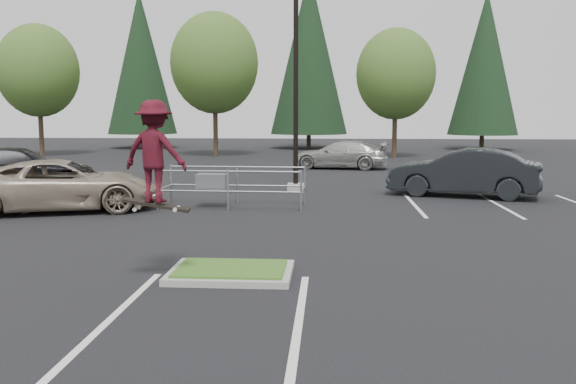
# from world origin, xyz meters

# --- Properties ---
(ground) EXTENTS (120.00, 120.00, 0.00)m
(ground) POSITION_xyz_m (0.00, 0.00, 0.00)
(ground) COLOR black
(ground) RESTS_ON ground
(grass_median) EXTENTS (2.20, 1.60, 0.16)m
(grass_median) POSITION_xyz_m (0.00, 0.00, 0.08)
(grass_median) COLOR #98978D
(grass_median) RESTS_ON ground
(stall_lines) EXTENTS (22.62, 17.60, 0.01)m
(stall_lines) POSITION_xyz_m (-1.35, 6.02, 0.00)
(stall_lines) COLOR silver
(stall_lines) RESTS_ON ground
(light_pole) EXTENTS (0.70, 0.60, 10.12)m
(light_pole) POSITION_xyz_m (0.50, 12.00, 4.56)
(light_pole) COLOR #98978D
(light_pole) RESTS_ON ground
(decid_a) EXTENTS (5.44, 5.44, 8.91)m
(decid_a) POSITION_xyz_m (-18.01, 30.03, 5.58)
(decid_a) COLOR #38281C
(decid_a) RESTS_ON ground
(decid_b) EXTENTS (5.89, 5.89, 9.64)m
(decid_b) POSITION_xyz_m (-6.01, 30.53, 6.04)
(decid_b) COLOR #38281C
(decid_b) RESTS_ON ground
(decid_c) EXTENTS (5.12, 5.12, 8.38)m
(decid_c) POSITION_xyz_m (5.99, 29.83, 5.25)
(decid_c) COLOR #38281C
(decid_c) RESTS_ON ground
(conif_a) EXTENTS (5.72, 5.72, 13.00)m
(conif_a) POSITION_xyz_m (-14.00, 40.00, 7.10)
(conif_a) COLOR #38281C
(conif_a) RESTS_ON ground
(conif_b) EXTENTS (6.38, 6.38, 14.50)m
(conif_b) POSITION_xyz_m (0.00, 40.50, 7.85)
(conif_b) COLOR #38281C
(conif_b) RESTS_ON ground
(conif_c) EXTENTS (5.50, 5.50, 12.50)m
(conif_c) POSITION_xyz_m (14.00, 39.50, 6.85)
(conif_c) COLOR #38281C
(conif_c) RESTS_ON ground
(cart_corral) EXTENTS (4.49, 1.73, 1.26)m
(cart_corral) POSITION_xyz_m (-1.74, 8.02, 0.79)
(cart_corral) COLOR #999CA1
(cart_corral) RESTS_ON ground
(skateboarder) EXTENTS (1.24, 0.87, 1.91)m
(skateboarder) POSITION_xyz_m (-1.20, -0.48, 2.27)
(skateboarder) COLOR black
(skateboarder) RESTS_ON ground
(car_l_tan) EXTENTS (6.10, 4.17, 1.55)m
(car_l_tan) POSITION_xyz_m (-6.31, 7.00, 0.78)
(car_l_tan) COLOR gray
(car_l_tan) RESTS_ON ground
(car_l_black) EXTENTS (6.15, 4.07, 1.65)m
(car_l_black) POSITION_xyz_m (-10.00, 11.32, 0.83)
(car_l_black) COLOR black
(car_l_black) RESTS_ON ground
(car_r_charc) EXTENTS (5.48, 3.28, 1.70)m
(car_r_charc) POSITION_xyz_m (6.50, 11.14, 0.85)
(car_r_charc) COLOR black
(car_r_charc) RESTS_ON ground
(car_far_silver) EXTENTS (5.32, 2.81, 1.47)m
(car_far_silver) POSITION_xyz_m (2.35, 21.75, 0.74)
(car_far_silver) COLOR #A2A19C
(car_far_silver) RESTS_ON ground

